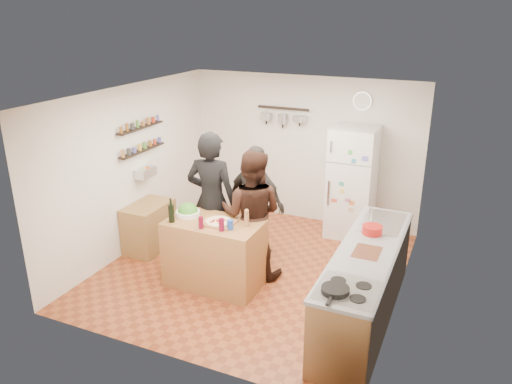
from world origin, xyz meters
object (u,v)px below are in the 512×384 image
at_px(salt_canister, 230,225).
at_px(counter_run, 365,285).
at_px(wine_bottle, 171,213).
at_px(fridge, 352,182).
at_px(prep_island, 215,253).
at_px(side_table, 149,227).
at_px(pepper_mill, 247,219).
at_px(wall_clock, 362,101).
at_px(person_back, 256,203).
at_px(person_center, 252,214).
at_px(skillet, 335,290).
at_px(red_bowl, 372,230).
at_px(person_left, 212,200).
at_px(salad_bowl, 188,213).

xyz_separation_m(salt_canister, counter_run, (1.71, 0.13, -0.52)).
relative_size(wine_bottle, fridge, 0.13).
height_order(prep_island, side_table, prep_island).
relative_size(salt_canister, counter_run, 0.05).
distance_m(pepper_mill, salt_canister, 0.23).
bearing_deg(wall_clock, pepper_mill, -107.40).
relative_size(person_back, side_table, 2.13).
height_order(wall_clock, side_table, wall_clock).
bearing_deg(person_center, side_table, -11.06).
relative_size(person_back, counter_run, 0.65).
bearing_deg(counter_run, skillet, -95.45).
bearing_deg(wall_clock, red_bowl, -72.21).
bearing_deg(side_table, prep_island, -19.98).
bearing_deg(pepper_mill, wine_bottle, -164.13).
bearing_deg(wine_bottle, pepper_mill, 15.87).
bearing_deg(wall_clock, skillet, -79.98).
relative_size(skillet, red_bowl, 1.12).
bearing_deg(person_center, red_bowl, 170.98).
xyz_separation_m(person_left, person_center, (0.62, -0.03, -0.09)).
distance_m(prep_island, red_bowl, 2.08).
height_order(salt_canister, side_table, salt_canister).
xyz_separation_m(wine_bottle, person_center, (0.83, 0.68, -0.13)).
xyz_separation_m(person_center, red_bowl, (1.63, -0.00, 0.07)).
bearing_deg(red_bowl, person_left, 179.28).
distance_m(prep_island, skillet, 2.23).
relative_size(wall_clock, side_table, 0.37).
xyz_separation_m(person_back, fridge, (1.10, 1.32, 0.05)).
height_order(skillet, side_table, skillet).
bearing_deg(person_center, person_back, -81.06).
relative_size(skillet, fridge, 0.15).
distance_m(counter_run, red_bowl, 0.69).
bearing_deg(wall_clock, person_left, -125.79).
xyz_separation_m(salad_bowl, skillet, (2.33, -1.09, 0.00)).
height_order(prep_island, salt_canister, salt_canister).
distance_m(pepper_mill, side_table, 2.04).
relative_size(prep_island, pepper_mill, 6.65).
relative_size(person_left, fridge, 1.10).
bearing_deg(prep_island, salad_bowl, 173.21).
height_order(salad_bowl, red_bowl, red_bowl).
bearing_deg(side_table, counter_run, -8.51).
relative_size(salt_canister, person_back, 0.07).
xyz_separation_m(salt_canister, wall_clock, (0.96, 2.76, 1.18)).
height_order(salt_canister, person_left, person_left).
distance_m(pepper_mill, skillet, 1.82).
distance_m(person_left, person_back, 0.69).
xyz_separation_m(salt_canister, fridge, (0.96, 2.43, -0.07)).
relative_size(wine_bottle, red_bowl, 0.95).
bearing_deg(prep_island, wall_clock, 64.44).
height_order(salad_bowl, person_left, person_left).
relative_size(counter_run, side_table, 3.29).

